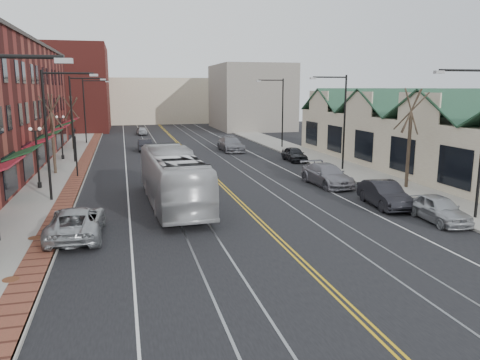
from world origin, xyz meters
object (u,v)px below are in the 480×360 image
parked_suv (77,222)px  parked_car_b (384,194)px  parked_car_c (327,175)px  parked_car_d (294,154)px  parked_car_a (439,209)px  transit_bus (173,178)px

parked_suv → parked_car_b: (17.51, 1.69, 0.02)m
parked_car_c → parked_car_d: (1.80, 11.53, -0.09)m
parked_car_a → parked_car_c: 10.47m
parked_car_c → parked_car_b: bearing=-88.3°
parked_car_c → parked_car_d: 11.67m
parked_car_b → parked_car_d: 18.23m
parked_suv → parked_car_c: (16.80, 8.36, 0.04)m
transit_bus → parked_car_b: bearing=162.0°
transit_bus → parked_car_d: size_ratio=2.98×
transit_bus → parked_car_d: bearing=-134.5°
transit_bus → parked_suv: size_ratio=2.26×
transit_bus → parked_car_d: (13.40, 14.72, -0.99)m
transit_bus → parked_car_c: 12.06m
parked_suv → parked_car_c: 18.76m
transit_bus → parked_car_a: size_ratio=2.86×
parked_car_c → transit_bus: bearing=-169.0°
parked_car_c → parked_car_d: size_ratio=1.33×
parked_car_c → parked_car_d: bearing=76.8°
parked_suv → parked_car_c: bearing=-152.2°
parked_car_a → parked_car_b: parked_car_b is taller
parked_suv → parked_car_b: 17.59m
transit_bus → parked_suv: bearing=42.6°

